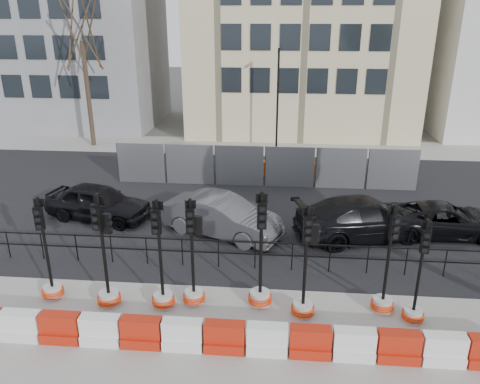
# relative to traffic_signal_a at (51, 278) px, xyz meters

# --- Properties ---
(ground) EXTENTS (120.00, 120.00, 0.00)m
(ground) POSITION_rel_traffic_signal_a_xyz_m (5.84, 0.96, -0.66)
(ground) COLOR #51514C
(ground) RESTS_ON ground
(sidewalk_near) EXTENTS (40.00, 6.00, 0.02)m
(sidewalk_near) POSITION_rel_traffic_signal_a_xyz_m (5.84, -2.04, -0.65)
(sidewalk_near) COLOR gray
(sidewalk_near) RESTS_ON ground
(road) EXTENTS (40.00, 14.00, 0.03)m
(road) POSITION_rel_traffic_signal_a_xyz_m (5.84, 7.96, -0.65)
(road) COLOR black
(road) RESTS_ON ground
(sidewalk_far) EXTENTS (40.00, 4.00, 0.02)m
(sidewalk_far) POSITION_rel_traffic_signal_a_xyz_m (5.84, 16.96, -0.65)
(sidewalk_far) COLOR gray
(sidewalk_far) RESTS_ON ground
(building_grey) EXTENTS (11.00, 9.06, 14.00)m
(building_grey) POSITION_rel_traffic_signal_a_xyz_m (-8.16, 22.95, 6.34)
(building_grey) COLOR gray
(building_grey) RESTS_ON ground
(kerb_railing) EXTENTS (18.00, 0.04, 1.00)m
(kerb_railing) POSITION_rel_traffic_signal_a_xyz_m (5.84, 2.16, 0.03)
(kerb_railing) COLOR black
(kerb_railing) RESTS_ON ground
(heras_fencing) EXTENTS (14.33, 1.72, 2.00)m
(heras_fencing) POSITION_rel_traffic_signal_a_xyz_m (6.41, 10.82, -0.01)
(heras_fencing) COLOR gray
(heras_fencing) RESTS_ON ground
(lamp_post_far) EXTENTS (0.12, 0.56, 6.00)m
(lamp_post_far) POSITION_rel_traffic_signal_a_xyz_m (6.34, 15.94, 2.56)
(lamp_post_far) COLOR black
(lamp_post_far) RESTS_ON ground
(tree_bare_far) EXTENTS (2.00, 2.00, 9.00)m
(tree_bare_far) POSITION_rel_traffic_signal_a_xyz_m (-5.16, 16.46, 5.99)
(tree_bare_far) COLOR #473828
(tree_bare_far) RESTS_ON ground
(barrier_row) EXTENTS (14.65, 0.50, 0.80)m
(barrier_row) POSITION_rel_traffic_signal_a_xyz_m (5.84, -1.84, -0.30)
(barrier_row) COLOR red
(barrier_row) RESTS_ON ground
(traffic_signal_a) EXTENTS (0.63, 0.63, 3.20)m
(traffic_signal_a) POSITION_rel_traffic_signal_a_xyz_m (0.00, 0.00, 0.00)
(traffic_signal_a) COLOR #BABAB6
(traffic_signal_a) RESTS_ON ground
(traffic_signal_b) EXTENTS (0.68, 0.68, 3.44)m
(traffic_signal_b) POSITION_rel_traffic_signal_a_xyz_m (1.79, -0.22, 0.16)
(traffic_signal_b) COLOR #BABAB6
(traffic_signal_b) RESTS_ON ground
(traffic_signal_c) EXTENTS (0.65, 0.65, 3.32)m
(traffic_signal_c) POSITION_rel_traffic_signal_a_xyz_m (3.35, -0.16, 0.03)
(traffic_signal_c) COLOR #BABAB6
(traffic_signal_c) RESTS_ON ground
(traffic_signal_d) EXTENTS (0.64, 0.64, 3.27)m
(traffic_signal_d) POSITION_rel_traffic_signal_a_xyz_m (4.21, 0.08, 0.12)
(traffic_signal_d) COLOR #BABAB6
(traffic_signal_d) RESTS_ON ground
(traffic_signal_e) EXTENTS (0.69, 0.69, 3.49)m
(traffic_signal_e) POSITION_rel_traffic_signal_a_xyz_m (6.10, 0.17, 0.06)
(traffic_signal_e) COLOR #BABAB6
(traffic_signal_e) RESTS_ON ground
(traffic_signal_f) EXTENTS (0.65, 0.65, 3.32)m
(traffic_signal_f) POSITION_rel_traffic_signal_a_xyz_m (7.32, -0.26, 0.13)
(traffic_signal_f) COLOR #BABAB6
(traffic_signal_f) RESTS_ON ground
(traffic_signal_g) EXTENTS (0.64, 0.64, 3.26)m
(traffic_signal_g) POSITION_rel_traffic_signal_a_xyz_m (9.55, 0.16, 0.01)
(traffic_signal_g) COLOR #BABAB6
(traffic_signal_g) RESTS_ON ground
(traffic_signal_h) EXTENTS (0.60, 0.60, 3.05)m
(traffic_signal_h) POSITION_rel_traffic_signal_a_xyz_m (10.28, -0.25, -0.03)
(traffic_signal_h) COLOR #BABAB6
(traffic_signal_h) RESTS_ON ground
(car_a) EXTENTS (3.60, 5.04, 1.46)m
(car_a) POSITION_rel_traffic_signal_a_xyz_m (-0.68, 5.61, 0.07)
(car_a) COLOR black
(car_a) RESTS_ON ground
(car_b) EXTENTS (4.90, 5.72, 1.51)m
(car_b) POSITION_rel_traffic_signal_a_xyz_m (4.46, 4.61, 0.09)
(car_b) COLOR #48484D
(car_b) RESTS_ON ground
(car_c) EXTENTS (5.12, 6.52, 1.54)m
(car_c) POSITION_rel_traffic_signal_a_xyz_m (9.79, 4.85, 0.11)
(car_c) COLOR black
(car_c) RESTS_ON ground
(car_d) EXTENTS (2.39, 4.58, 1.23)m
(car_d) POSITION_rel_traffic_signal_a_xyz_m (12.77, 5.30, -0.05)
(car_d) COLOR black
(car_d) RESTS_ON ground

